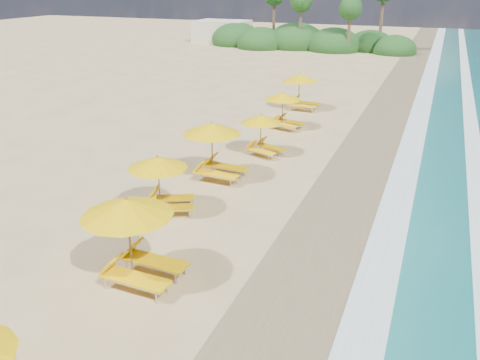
{
  "coord_description": "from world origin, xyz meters",
  "views": [
    {
      "loc": [
        6.38,
        -15.81,
        8.2
      ],
      "look_at": [
        0.0,
        0.0,
        1.2
      ],
      "focal_mm": 37.04,
      "sensor_mm": 36.0,
      "label": 1
    }
  ],
  "objects": [
    {
      "name": "station_6",
      "position": [
        -1.68,
        11.09,
        1.21
      ],
      "size": [
        2.69,
        2.61,
        2.15
      ],
      "rotation": [
        0.0,
        0.0,
        -0.27
      ],
      "color": "olive",
      "rests_on": "ground"
    },
    {
      "name": "station_4",
      "position": [
        -2.14,
        2.56,
        1.44
      ],
      "size": [
        2.84,
        2.64,
        2.56
      ],
      "rotation": [
        0.0,
        0.0,
        -0.05
      ],
      "color": "olive",
      "rests_on": "ground"
    },
    {
      "name": "station_7",
      "position": [
        -1.98,
        15.81,
        1.35
      ],
      "size": [
        2.66,
        2.48,
        2.41
      ],
      "rotation": [
        0.0,
        0.0,
        -0.05
      ],
      "color": "olive",
      "rests_on": "ground"
    },
    {
      "name": "treeline",
      "position": [
        -9.94,
        45.51,
        1.0
      ],
      "size": [
        25.8,
        8.8,
        9.74
      ],
      "color": "#163D14",
      "rests_on": "ground"
    },
    {
      "name": "wet_sand",
      "position": [
        4.0,
        0.0,
        0.01
      ],
      "size": [
        4.0,
        160.0,
        0.01
      ],
      "primitive_type": "cube",
      "color": "#8E7D54",
      "rests_on": "ground"
    },
    {
      "name": "surf_foam",
      "position": [
        6.7,
        0.0,
        0.03
      ],
      "size": [
        4.0,
        160.0,
        0.01
      ],
      "color": "white",
      "rests_on": "ground"
    },
    {
      "name": "station_2",
      "position": [
        -0.95,
        -5.53,
        1.48
      ],
      "size": [
        2.89,
        2.68,
        2.64
      ],
      "rotation": [
        0.0,
        0.0,
        -0.03
      ],
      "color": "olive",
      "rests_on": "ground"
    },
    {
      "name": "ground",
      "position": [
        0.0,
        0.0,
        0.0
      ],
      "size": [
        160.0,
        160.0,
        0.0
      ],
      "primitive_type": "plane",
      "color": "tan",
      "rests_on": "ground"
    },
    {
      "name": "station_3",
      "position": [
        -2.55,
        -1.22,
        1.26
      ],
      "size": [
        2.96,
        2.94,
        2.25
      ],
      "rotation": [
        0.0,
        0.0,
        0.44
      ],
      "color": "olive",
      "rests_on": "ground"
    },
    {
      "name": "station_5",
      "position": [
        -1.3,
        6.28,
        1.15
      ],
      "size": [
        2.63,
        2.58,
        2.05
      ],
      "rotation": [
        0.0,
        0.0,
        -0.35
      ],
      "color": "olive",
      "rests_on": "ground"
    },
    {
      "name": "beach_building",
      "position": [
        -22.0,
        48.0,
        1.4
      ],
      "size": [
        7.0,
        5.0,
        2.8
      ],
      "primitive_type": "cube",
      "color": "beige",
      "rests_on": "ground"
    }
  ]
}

